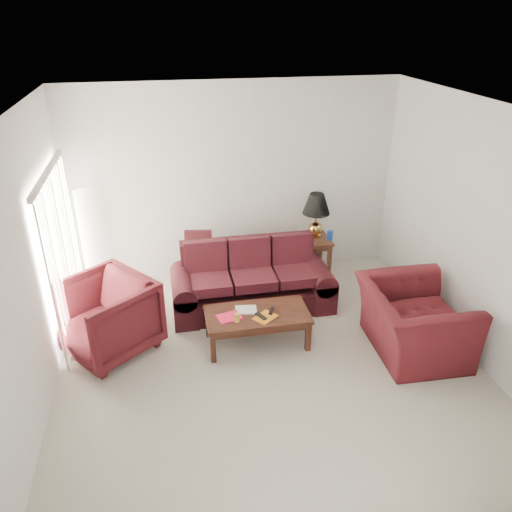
# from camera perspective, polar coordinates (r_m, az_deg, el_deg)

# --- Properties ---
(floor) EXTENTS (5.00, 5.00, 0.00)m
(floor) POSITION_cam_1_polar(r_m,az_deg,el_deg) (6.22, 1.56, -12.18)
(floor) COLOR #BCB4A0
(floor) RESTS_ON ground
(blinds) EXTENTS (0.10, 2.00, 2.16)m
(blinds) POSITION_cam_1_polar(r_m,az_deg,el_deg) (6.78, -21.30, 0.12)
(blinds) COLOR silver
(blinds) RESTS_ON ground
(sofa) EXTENTS (2.30, 1.07, 0.92)m
(sofa) POSITION_cam_1_polar(r_m,az_deg,el_deg) (7.04, -0.45, -2.57)
(sofa) COLOR black
(sofa) RESTS_ON ground
(throw_pillow) EXTENTS (0.43, 0.25, 0.42)m
(throw_pillow) POSITION_cam_1_polar(r_m,az_deg,el_deg) (7.53, -6.61, 1.43)
(throw_pillow) COLOR black
(throw_pillow) RESTS_ON sofa
(end_table) EXTENTS (0.60, 0.60, 0.62)m
(end_table) POSITION_cam_1_polar(r_m,az_deg,el_deg) (8.08, 6.29, 0.05)
(end_table) COLOR #502A1B
(end_table) RESTS_ON ground
(table_lamp) EXTENTS (0.54, 0.54, 0.72)m
(table_lamp) POSITION_cam_1_polar(r_m,az_deg,el_deg) (7.87, 6.85, 4.61)
(table_lamp) COLOR #BB883A
(table_lamp) RESTS_ON end_table
(clock) EXTENTS (0.14, 0.06, 0.14)m
(clock) POSITION_cam_1_polar(r_m,az_deg,el_deg) (7.72, 5.23, 1.89)
(clock) COLOR silver
(clock) RESTS_ON end_table
(blue_canister) EXTENTS (0.10, 0.10, 0.15)m
(blue_canister) POSITION_cam_1_polar(r_m,az_deg,el_deg) (7.90, 8.45, 2.36)
(blue_canister) COLOR #1946A3
(blue_canister) RESTS_ON end_table
(picture_frame) EXTENTS (0.16, 0.19, 0.06)m
(picture_frame) POSITION_cam_1_polar(r_m,az_deg,el_deg) (7.99, 5.23, 2.91)
(picture_frame) COLOR silver
(picture_frame) RESTS_ON end_table
(floor_lamp) EXTENTS (0.28, 0.28, 1.66)m
(floor_lamp) POSITION_cam_1_polar(r_m,az_deg,el_deg) (7.58, -18.46, 1.31)
(floor_lamp) COLOR white
(floor_lamp) RESTS_ON ground
(armchair_left) EXTENTS (1.47, 1.46, 0.96)m
(armchair_left) POSITION_cam_1_polar(r_m,az_deg,el_deg) (6.44, -16.79, -6.69)
(armchair_left) COLOR #3C0E13
(armchair_left) RESTS_ON ground
(armchair_right) EXTENTS (1.19, 1.35, 0.86)m
(armchair_right) POSITION_cam_1_polar(r_m,az_deg,el_deg) (6.49, 17.49, -7.10)
(armchair_right) COLOR #410F13
(armchair_right) RESTS_ON ground
(coffee_table) EXTENTS (1.40, 0.89, 0.46)m
(coffee_table) POSITION_cam_1_polar(r_m,az_deg,el_deg) (6.42, 0.14, -8.23)
(coffee_table) COLOR black
(coffee_table) RESTS_ON ground
(magazine_red) EXTENTS (0.33, 0.27, 0.02)m
(magazine_red) POSITION_cam_1_polar(r_m,az_deg,el_deg) (6.21, -3.07, -6.99)
(magazine_red) COLOR red
(magazine_red) RESTS_ON coffee_table
(magazine_white) EXTENTS (0.29, 0.23, 0.02)m
(magazine_white) POSITION_cam_1_polar(r_m,az_deg,el_deg) (6.34, -1.16, -6.16)
(magazine_white) COLOR white
(magazine_white) RESTS_ON coffee_table
(magazine_orange) EXTENTS (0.34, 0.33, 0.02)m
(magazine_orange) POSITION_cam_1_polar(r_m,az_deg,el_deg) (6.20, 1.06, -7.02)
(magazine_orange) COLOR #C37116
(magazine_orange) RESTS_ON coffee_table
(remote_a) EXTENTS (0.13, 0.18, 0.02)m
(remote_a) POSITION_cam_1_polar(r_m,az_deg,el_deg) (6.18, 0.57, -6.88)
(remote_a) COLOR black
(remote_a) RESTS_ON coffee_table
(remote_b) EXTENTS (0.11, 0.17, 0.02)m
(remote_b) POSITION_cam_1_polar(r_m,az_deg,el_deg) (6.29, 1.80, -6.26)
(remote_b) COLOR black
(remote_b) RESTS_ON coffee_table
(yellow_glass) EXTENTS (0.08, 0.08, 0.11)m
(yellow_glass) POSITION_cam_1_polar(r_m,az_deg,el_deg) (6.11, -2.18, -7.04)
(yellow_glass) COLOR gold
(yellow_glass) RESTS_ON coffee_table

